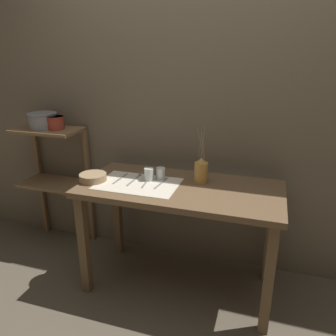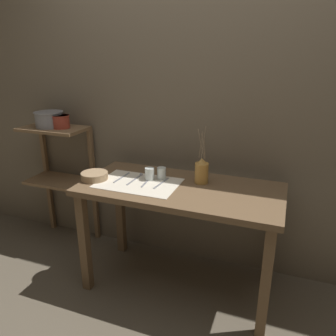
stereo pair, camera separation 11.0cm
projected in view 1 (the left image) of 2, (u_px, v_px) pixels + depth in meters
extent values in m
plane|color=brown|center=(179.00, 284.00, 2.44)|extent=(12.00, 12.00, 0.00)
cube|color=#6B5E4C|center=(196.00, 114.00, 2.43)|extent=(7.00, 0.06, 2.40)
cube|color=brown|center=(180.00, 189.00, 2.18)|extent=(1.34, 0.64, 0.04)
cube|color=brown|center=(84.00, 245.00, 2.25)|extent=(0.06, 0.06, 0.75)
cube|color=brown|center=(268.00, 280.00, 1.91)|extent=(0.06, 0.06, 0.75)
cube|color=brown|center=(117.00, 212.00, 2.72)|extent=(0.06, 0.06, 0.75)
cube|color=brown|center=(270.00, 235.00, 2.38)|extent=(0.06, 0.06, 0.75)
cube|color=brown|center=(47.00, 130.00, 2.63)|extent=(0.54, 0.31, 0.02)
cube|color=brown|center=(54.00, 183.00, 2.78)|extent=(0.54, 0.31, 0.02)
cube|color=brown|center=(41.00, 180.00, 3.00)|extent=(0.04, 0.04, 1.05)
cube|color=brown|center=(89.00, 186.00, 2.85)|extent=(0.04, 0.04, 1.05)
cube|color=beige|center=(138.00, 184.00, 2.22)|extent=(0.55, 0.37, 0.00)
cylinder|color=#B7843D|center=(201.00, 172.00, 2.23)|extent=(0.09, 0.09, 0.14)
cone|color=#B7843D|center=(201.00, 160.00, 2.20)|extent=(0.07, 0.07, 0.04)
cylinder|color=#847056|center=(204.00, 147.00, 2.16)|extent=(0.01, 0.01, 0.15)
cylinder|color=#847056|center=(203.00, 146.00, 2.15)|extent=(0.04, 0.02, 0.17)
cylinder|color=#847056|center=(200.00, 144.00, 2.15)|extent=(0.05, 0.01, 0.20)
cylinder|color=#847056|center=(203.00, 142.00, 2.15)|extent=(0.01, 0.06, 0.21)
cylinder|color=#847056|center=(200.00, 144.00, 2.18)|extent=(0.02, 0.02, 0.18)
cylinder|color=#9E7F5B|center=(93.00, 177.00, 2.26)|extent=(0.19, 0.19, 0.05)
cylinder|color=silver|center=(149.00, 174.00, 2.26)|extent=(0.07, 0.07, 0.09)
cylinder|color=silver|center=(161.00, 173.00, 2.29)|extent=(0.06, 0.06, 0.08)
cube|color=gray|center=(120.00, 179.00, 2.30)|extent=(0.02, 0.21, 0.00)
cube|color=gray|center=(134.00, 180.00, 2.26)|extent=(0.02, 0.21, 0.00)
sphere|color=gray|center=(140.00, 175.00, 2.36)|extent=(0.02, 0.02, 0.02)
cube|color=gray|center=(146.00, 182.00, 2.24)|extent=(0.03, 0.21, 0.00)
sphere|color=gray|center=(151.00, 176.00, 2.33)|extent=(0.02, 0.02, 0.02)
cube|color=gray|center=(161.00, 183.00, 2.21)|extent=(0.03, 0.21, 0.00)
cylinder|color=gray|center=(43.00, 121.00, 2.62)|extent=(0.22, 0.22, 0.13)
cylinder|color=gray|center=(42.00, 113.00, 2.60)|extent=(0.23, 0.23, 0.01)
cylinder|color=#9E3828|center=(55.00, 123.00, 2.59)|extent=(0.14, 0.14, 0.10)
cylinder|color=#9E3828|center=(55.00, 117.00, 2.57)|extent=(0.14, 0.14, 0.01)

